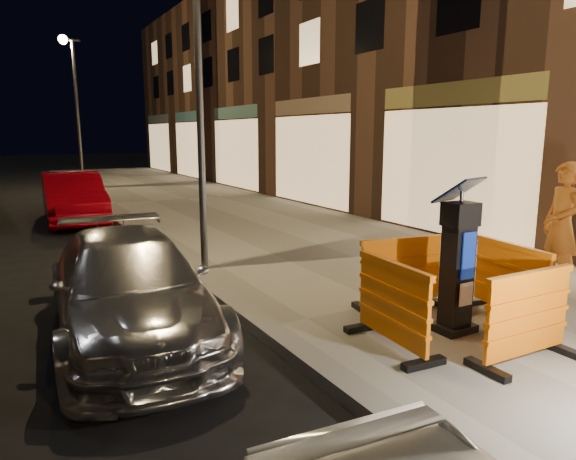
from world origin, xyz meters
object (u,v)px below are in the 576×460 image
barrier_bldgside (510,281)px  man (562,225)px  parking_kiosk (458,261)px  car_silver (133,335)px  barrier_front (528,317)px  barrier_kerbside (393,305)px  barrier_back (401,273)px  car_red (75,222)px

barrier_bldgside → man: (1.80, 0.54, 0.47)m
parking_kiosk → man: 2.81m
car_silver → man: bearing=-9.7°
parking_kiosk → barrier_front: (0.00, -0.95, -0.38)m
barrier_kerbside → man: size_ratio=0.65×
parking_kiosk → man: bearing=16.9°
parking_kiosk → barrier_kerbside: 1.02m
barrier_back → man: bearing=0.4°
parking_kiosk → barrier_front: bearing=-84.2°
barrier_front → barrier_kerbside: 1.34m
car_silver → parking_kiosk: bearing=-27.7°
barrier_front → car_red: (-2.86, 12.12, -0.63)m
barrier_front → man: (2.75, 1.49, 0.47)m
parking_kiosk → barrier_back: size_ratio=1.40×
parking_kiosk → barrier_kerbside: size_ratio=1.40×
barrier_bldgside → man: man is taller
barrier_bldgside → barrier_kerbside: bearing=97.8°
man → barrier_front: bearing=-39.9°
barrier_back → car_red: barrier_back is taller
barrier_back → barrier_bldgside: bearing=-36.2°
barrier_back → barrier_kerbside: size_ratio=1.00×
parking_kiosk → car_silver: (-3.29, 2.08, -1.01)m
man → barrier_back: bearing=-76.8°
car_red → man: size_ratio=2.22×
barrier_back → car_silver: size_ratio=0.29×
car_silver → car_red: (0.43, 9.08, 0.00)m
barrier_bldgside → car_red: 11.81m
car_silver → man: (6.04, -1.54, 1.10)m
barrier_back → car_red: bearing=114.4°
barrier_bldgside → man: 1.94m
barrier_kerbside → car_silver: size_ratio=0.29×
car_silver → barrier_back: bearing=-14.4°
parking_kiosk → barrier_bldgside: bearing=5.8°
barrier_bldgside → car_silver: (-4.24, 2.08, -0.63)m
barrier_front → car_red: size_ratio=0.29×
parking_kiosk → barrier_kerbside: bearing=-174.2°
barrier_bldgside → car_silver: bearing=71.6°
barrier_kerbside → car_silver: bearing=52.1°
car_red → man: man is taller
parking_kiosk → barrier_back: bearing=95.8°
barrier_kerbside → car_silver: barrier_kerbside is taller
parking_kiosk → car_red: parking_kiosk is taller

